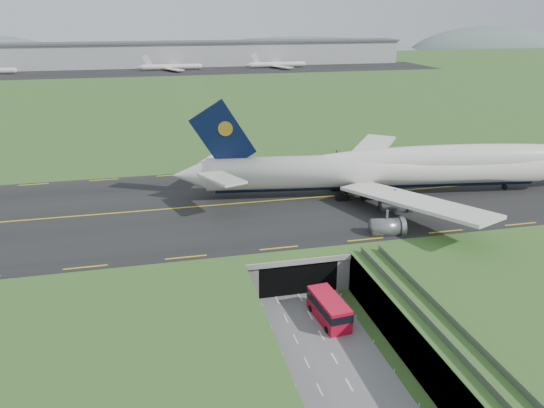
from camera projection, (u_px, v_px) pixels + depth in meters
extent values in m
plane|color=#355F26|center=(314.00, 324.00, 71.81)|extent=(900.00, 900.00, 0.00)
cube|color=gray|center=(315.00, 305.00, 70.78)|extent=(800.00, 800.00, 6.00)
cube|color=slate|center=(333.00, 357.00, 64.92)|extent=(12.00, 75.00, 0.20)
cube|color=black|center=(263.00, 202.00, 99.90)|extent=(800.00, 44.00, 0.18)
cube|color=gray|center=(281.00, 233.00, 87.30)|extent=(16.00, 22.00, 1.00)
cube|color=gray|center=(239.00, 251.00, 86.65)|extent=(2.00, 22.00, 6.00)
cube|color=gray|center=(321.00, 243.00, 89.66)|extent=(2.00, 22.00, 6.00)
cube|color=black|center=(288.00, 263.00, 83.76)|extent=(12.00, 12.00, 5.00)
cube|color=#A8A8A3|center=(299.00, 262.00, 77.16)|extent=(17.00, 0.50, 0.80)
cube|color=#A8A8A3|center=(470.00, 359.00, 55.27)|extent=(3.00, 53.00, 0.50)
cube|color=gray|center=(459.00, 355.00, 54.71)|extent=(0.06, 53.00, 1.00)
cube|color=gray|center=(483.00, 351.00, 55.31)|extent=(0.06, 53.00, 1.00)
cylinder|color=#A8A8A3|center=(454.00, 368.00, 58.58)|extent=(0.90, 0.90, 5.60)
cylinder|color=#A8A8A3|center=(404.00, 312.00, 69.56)|extent=(0.90, 0.90, 5.60)
cylinder|color=silver|center=(377.00, 170.00, 102.44)|extent=(66.18, 15.10, 6.21)
sphere|color=silver|center=(539.00, 166.00, 105.36)|extent=(6.85, 6.85, 6.08)
cone|color=silver|center=(190.00, 175.00, 99.26)|extent=(7.53, 6.76, 5.90)
ellipsoid|color=silver|center=(467.00, 161.00, 103.53)|extent=(69.36, 15.06, 6.52)
ellipsoid|color=black|center=(535.00, 162.00, 105.00)|extent=(4.67, 3.28, 2.17)
cylinder|color=black|center=(377.00, 182.00, 103.27)|extent=(62.43, 11.09, 2.61)
cube|color=silver|center=(366.00, 154.00, 117.45)|extent=(23.18, 27.13, 2.61)
cube|color=silver|center=(221.00, 157.00, 106.08)|extent=(9.79, 11.21, 0.99)
cube|color=silver|center=(414.00, 201.00, 88.43)|extent=(17.27, 29.48, 2.61)
cube|color=silver|center=(222.00, 178.00, 92.47)|extent=(7.78, 11.53, 0.99)
cube|color=black|center=(223.00, 136.00, 97.32)|extent=(12.30, 2.25, 13.72)
cylinder|color=gold|center=(225.00, 128.00, 96.86)|extent=(2.78, 1.04, 2.72)
cylinder|color=slate|center=(367.00, 176.00, 112.48)|extent=(5.43, 3.86, 3.20)
cylinder|color=slate|center=(336.00, 163.00, 121.59)|extent=(5.43, 3.86, 3.20)
cylinder|color=slate|center=(394.00, 205.00, 95.25)|extent=(5.43, 3.86, 3.20)
cylinder|color=slate|center=(386.00, 228.00, 85.32)|extent=(5.43, 3.86, 3.20)
cylinder|color=black|center=(504.00, 187.00, 106.25)|extent=(1.12, 0.63, 1.07)
cube|color=black|center=(354.00, 191.00, 103.48)|extent=(6.69, 7.52, 1.36)
cube|color=red|center=(329.00, 309.00, 71.98)|extent=(3.87, 8.57, 3.33)
cube|color=black|center=(329.00, 305.00, 71.75)|extent=(3.95, 8.69, 1.11)
cube|color=black|center=(329.00, 318.00, 72.45)|extent=(3.60, 8.00, 0.55)
cylinder|color=black|center=(327.00, 330.00, 69.51)|extent=(0.48, 1.03, 1.00)
cylinder|color=black|center=(311.00, 309.00, 74.45)|extent=(0.48, 1.03, 1.00)
cylinder|color=black|center=(347.00, 326.00, 70.37)|extent=(0.48, 1.03, 1.00)
cylinder|color=black|center=(330.00, 305.00, 75.31)|extent=(0.48, 1.03, 1.00)
cube|color=#B2B2B2|center=(175.00, 54.00, 341.51)|extent=(300.00, 22.00, 15.00)
cube|color=#4C4C51|center=(174.00, 42.00, 338.93)|extent=(302.00, 24.00, 1.20)
cube|color=black|center=(179.00, 71.00, 316.60)|extent=(320.00, 50.00, 0.08)
cylinder|color=silver|center=(171.00, 67.00, 319.66)|extent=(34.00, 3.20, 3.20)
cylinder|color=silver|center=(277.00, 64.00, 333.78)|extent=(34.00, 3.20, 3.20)
ellipsoid|color=#536461|center=(298.00, 61.00, 492.15)|extent=(260.00, 91.00, 44.00)
ellipsoid|color=#536461|center=(488.00, 57.00, 535.10)|extent=(180.00, 63.00, 60.00)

